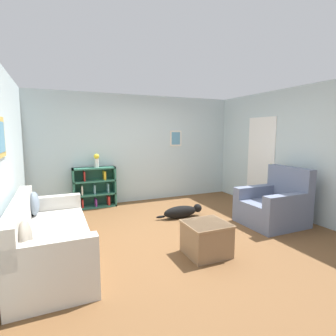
# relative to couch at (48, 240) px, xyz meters

# --- Properties ---
(ground_plane) EXTENTS (14.00, 14.00, 0.00)m
(ground_plane) POSITION_rel_couch_xyz_m (2.05, 0.43, -0.32)
(ground_plane) COLOR brown
(wall_back) EXTENTS (5.60, 0.13, 2.60)m
(wall_back) POSITION_rel_couch_xyz_m (2.05, 2.68, 0.98)
(wall_back) COLOR silver
(wall_back) RESTS_ON ground_plane
(wall_left) EXTENTS (0.13, 5.00, 2.60)m
(wall_left) POSITION_rel_couch_xyz_m (-0.50, 0.43, 0.98)
(wall_left) COLOR silver
(wall_left) RESTS_ON ground_plane
(wall_right) EXTENTS (0.16, 5.00, 2.60)m
(wall_right) POSITION_rel_couch_xyz_m (4.59, 0.45, 0.97)
(wall_right) COLOR silver
(wall_right) RESTS_ON ground_plane
(couch) EXTENTS (0.87, 2.06, 0.87)m
(couch) POSITION_rel_couch_xyz_m (0.00, 0.00, 0.00)
(couch) COLOR beige
(couch) RESTS_ON ground_plane
(bookshelf) EXTENTS (0.94, 0.30, 0.92)m
(bookshelf) POSITION_rel_couch_xyz_m (0.94, 2.48, 0.13)
(bookshelf) COLOR #2D6B56
(bookshelf) RESTS_ON ground_plane
(recliner_chair) EXTENTS (1.04, 0.95, 1.06)m
(recliner_chair) POSITION_rel_couch_xyz_m (3.85, -0.01, 0.03)
(recliner_chair) COLOR slate
(recliner_chair) RESTS_ON ground_plane
(coffee_table) EXTENTS (0.59, 0.56, 0.46)m
(coffee_table) POSITION_rel_couch_xyz_m (2.01, -0.58, -0.08)
(coffee_table) COLOR #846647
(coffee_table) RESTS_ON ground_plane
(dog) EXTENTS (0.99, 0.22, 0.24)m
(dog) POSITION_rel_couch_xyz_m (2.43, 0.99, -0.20)
(dog) COLOR black
(dog) RESTS_ON ground_plane
(vase) EXTENTS (0.12, 0.12, 0.31)m
(vase) POSITION_rel_couch_xyz_m (1.00, 2.46, 0.77)
(vase) COLOR silver
(vase) RESTS_ON bookshelf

